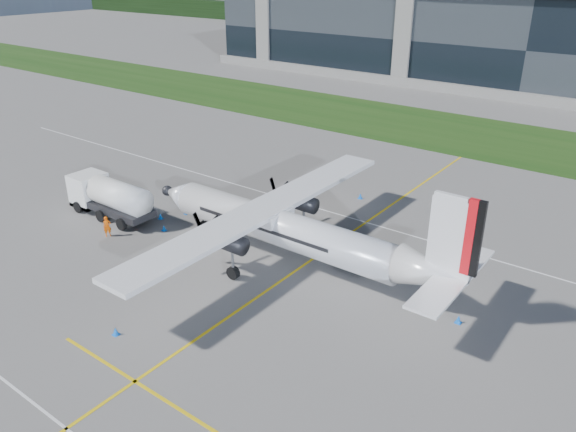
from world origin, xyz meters
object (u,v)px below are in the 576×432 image
at_px(safety_cone_nose_port, 164,228).
at_px(safety_cone_nose_stbd, 186,211).
at_px(fuel_tanker_truck, 106,196).
at_px(safety_cone_stbdwing, 360,196).
at_px(baggage_tug, 129,203).
at_px(turboprop_aircraft, 292,212).
at_px(safety_cone_fwd, 160,216).
at_px(ground_crew_person, 107,225).
at_px(safety_cone_portwing, 116,331).
at_px(safety_cone_tail, 458,319).

height_order(safety_cone_nose_port, safety_cone_nose_stbd, same).
xyz_separation_m(fuel_tanker_truck, safety_cone_nose_stbd, (5.33, 4.01, -1.42)).
height_order(fuel_tanker_truck, safety_cone_stbdwing, fuel_tanker_truck).
relative_size(fuel_tanker_truck, baggage_tug, 3.08).
bearing_deg(fuel_tanker_truck, safety_cone_nose_port, 6.06).
bearing_deg(safety_cone_nose_stbd, safety_cone_nose_port, -74.57).
distance_m(turboprop_aircraft, safety_cone_fwd, 13.82).
distance_m(ground_crew_person, safety_cone_fwd, 4.75).
distance_m(safety_cone_fwd, safety_cone_nose_stbd, 2.23).
bearing_deg(safety_cone_portwing, safety_cone_nose_stbd, 122.37).
bearing_deg(baggage_tug, safety_cone_fwd, 12.07).
xyz_separation_m(fuel_tanker_truck, baggage_tug, (1.15, 1.34, -0.80)).
relative_size(turboprop_aircraft, baggage_tug, 9.32).
distance_m(ground_crew_person, safety_cone_nose_stbd, 6.91).
bearing_deg(safety_cone_tail, safety_cone_stbdwing, 137.44).
xyz_separation_m(ground_crew_person, safety_cone_stbdwing, (12.05, 18.48, -0.70)).
distance_m(ground_crew_person, safety_cone_nose_port, 4.36).
height_order(ground_crew_person, safety_cone_nose_stbd, ground_crew_person).
bearing_deg(safety_cone_nose_port, safety_cone_fwd, 145.09).
height_order(baggage_tug, safety_cone_nose_port, baggage_tug).
bearing_deg(safety_cone_fwd, safety_cone_tail, 1.46).
bearing_deg(turboprop_aircraft, safety_cone_nose_port, -170.47).
height_order(fuel_tanker_truck, safety_cone_portwing, fuel_tanker_truck).
height_order(turboprop_aircraft, fuel_tanker_truck, turboprop_aircraft).
relative_size(safety_cone_portwing, safety_cone_nose_stbd, 1.00).
relative_size(safety_cone_stbdwing, safety_cone_fwd, 1.00).
bearing_deg(safety_cone_portwing, fuel_tanker_truck, 144.36).
distance_m(safety_cone_stbdwing, safety_cone_fwd, 17.81).
bearing_deg(safety_cone_nose_port, safety_cone_nose_stbd, 105.43).
relative_size(fuel_tanker_truck, ground_crew_person, 4.68).
height_order(safety_cone_portwing, safety_cone_nose_stbd, same).
bearing_deg(baggage_tug, safety_cone_portwing, -41.33).
bearing_deg(safety_cone_nose_port, fuel_tanker_truck, -173.94).
bearing_deg(safety_cone_stbdwing, safety_cone_fwd, -128.96).
relative_size(turboprop_aircraft, safety_cone_portwing, 53.77).
bearing_deg(safety_cone_tail, turboprop_aircraft, -179.54).
bearing_deg(safety_cone_tail, safety_cone_fwd, -178.54).
distance_m(safety_cone_tail, safety_cone_portwing, 20.21).
distance_m(safety_cone_tail, safety_cone_nose_stbd, 24.60).
xyz_separation_m(baggage_tug, safety_cone_fwd, (3.17, 0.68, -0.62)).
relative_size(baggage_tug, safety_cone_nose_stbd, 5.77).
xyz_separation_m(safety_cone_stbdwing, safety_cone_portwing, (-1.08, -26.22, 0.00)).
height_order(safety_cone_stbdwing, safety_cone_portwing, same).
height_order(ground_crew_person, safety_cone_tail, ground_crew_person).
bearing_deg(turboprop_aircraft, baggage_tug, -175.72).
height_order(baggage_tug, safety_cone_stbdwing, baggage_tug).
height_order(turboprop_aircraft, safety_cone_fwd, turboprop_aircraft).
relative_size(baggage_tug, safety_cone_stbdwing, 5.77).
height_order(safety_cone_nose_port, safety_cone_fwd, same).
height_order(safety_cone_tail, safety_cone_stbdwing, same).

